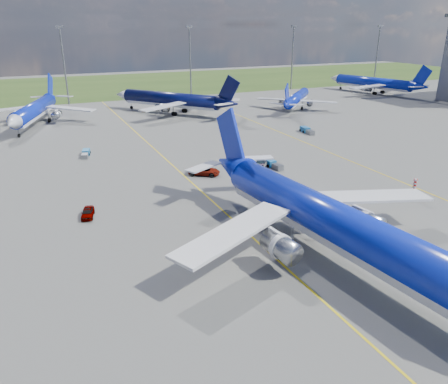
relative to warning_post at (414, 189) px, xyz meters
name	(u,v)px	position (x,y,z in m)	size (l,w,h in m)	color
ground	(283,265)	(-26.00, -8.00, -1.50)	(400.00, 400.00, 0.00)	#52524F
grass_strip	(85,86)	(-26.00, 142.00, -1.50)	(400.00, 80.00, 0.01)	#2D4719
taxiway_lines	(191,181)	(-25.83, 19.70, -1.49)	(60.25, 160.00, 0.02)	yellow
floodlight_masts	(130,60)	(-16.00, 102.00, 11.06)	(202.20, 0.50, 22.70)	slate
warning_post	(414,189)	(0.00, 0.00, 0.00)	(0.50, 0.50, 3.00)	red
bg_jet_nnw	(37,125)	(-46.36, 74.08, -1.50)	(29.92, 39.27, 10.28)	#0D22B8
bg_jet_n	(171,113)	(-11.73, 74.79, -1.50)	(31.53, 41.39, 10.84)	#070B3B
bg_jet_ne	(296,108)	(24.11, 67.26, -1.50)	(25.02, 32.83, 8.60)	#0D22B8
bg_jet_ene	(372,93)	(64.93, 81.56, -1.50)	(30.76, 40.38, 10.57)	#0D22B8
main_airliner	(330,259)	(-20.92, -9.03, -1.50)	(35.83, 47.02, 12.32)	#0D22B8
service_car_a	(88,213)	(-42.50, 12.29, -0.88)	(1.46, 3.62, 1.23)	#999999
service_car_b	(204,171)	(-22.89, 21.70, -0.79)	(2.36, 5.12, 1.42)	#999999
service_car_c	(261,163)	(-12.28, 21.77, -0.78)	(2.00, 4.93, 1.43)	#999999
baggage_tug_w	(272,164)	(-10.61, 21.04, -1.00)	(1.75, 4.90, 1.08)	#1C68AA
baggage_tug_c	(86,153)	(-39.00, 41.05, -1.04)	(2.19, 4.56, 0.99)	#1C6EAA
baggage_tug_e	(307,130)	(9.22, 39.88, -0.97)	(2.04, 5.20, 1.14)	#1A61A1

